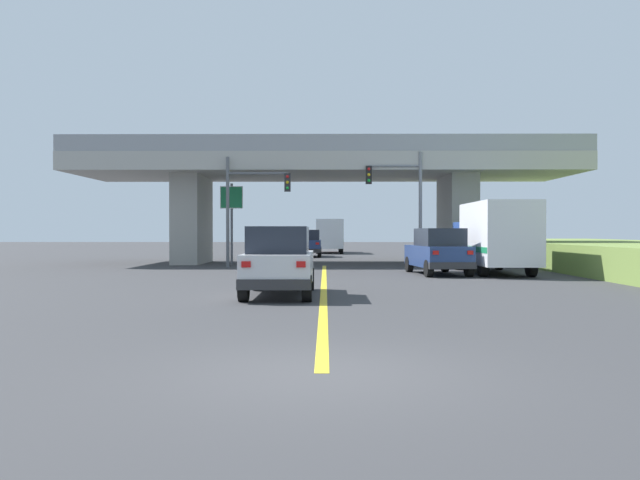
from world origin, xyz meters
TOP-DOWN VIEW (x-y plane):
  - ground at (0.00, 29.95)m, footprint 160.00×160.00m
  - overpass_bridge at (0.00, 29.95)m, footprint 28.91×8.32m
  - lane_divider_stripe at (0.00, 13.48)m, footprint 0.20×26.96m
  - suv_lead at (-1.29, 10.30)m, footprint 1.95×4.52m
  - suv_crossing at (4.99, 19.81)m, footprint 2.39×4.81m
  - box_truck at (7.62, 20.43)m, footprint 2.33×7.35m
  - sedan_oncoming at (-1.21, 40.03)m, footprint 1.93×4.80m
  - traffic_signal_nearside at (4.16, 25.75)m, footprint 2.99×0.36m
  - traffic_signal_farside at (-3.98, 25.49)m, footprint 3.40×0.36m
  - highway_sign at (-5.28, 28.21)m, footprint 1.29×0.17m
  - semi_truck_distant at (0.43, 48.56)m, footprint 2.33×7.13m

SIDE VIEW (x-z plane):
  - ground at x=0.00m, z-range 0.00..0.00m
  - lane_divider_stripe at x=0.00m, z-range 0.00..0.01m
  - suv_lead at x=-1.29m, z-range 0.00..2.02m
  - suv_crossing at x=4.99m, z-range 0.00..2.02m
  - sedan_oncoming at x=-1.21m, z-range 0.00..2.02m
  - semi_truck_distant at x=0.43m, z-range 0.09..3.04m
  - box_truck at x=7.62m, z-range 0.08..3.24m
  - highway_sign at x=-5.28m, z-range 1.01..5.63m
  - traffic_signal_farside at x=-3.98m, z-range 0.72..6.54m
  - traffic_signal_nearside at x=4.16m, z-range 0.79..6.90m
  - overpass_bridge at x=0.00m, z-range 1.41..8.49m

